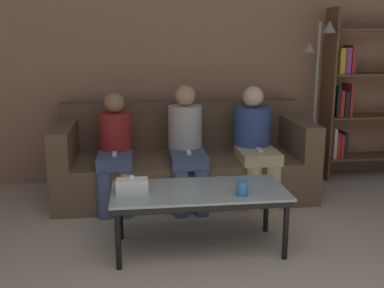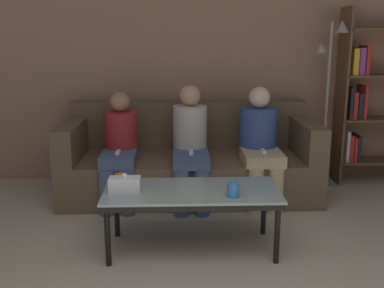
{
  "view_description": "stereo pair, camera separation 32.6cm",
  "coord_description": "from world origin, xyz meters",
  "px_view_note": "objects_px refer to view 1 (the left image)",
  "views": [
    {
      "loc": [
        -0.45,
        -1.25,
        1.5
      ],
      "look_at": [
        0.0,
        2.35,
        0.65
      ],
      "focal_mm": 42.0,
      "sensor_mm": 36.0,
      "label": 1
    },
    {
      "loc": [
        -0.13,
        -1.28,
        1.5
      ],
      "look_at": [
        0.0,
        2.35,
        0.65
      ],
      "focal_mm": 42.0,
      "sensor_mm": 36.0,
      "label": 2
    }
  ],
  "objects_px": {
    "cup_near_left": "(126,182)",
    "standing_lamp": "(317,86)",
    "seated_person_mid_left": "(186,142)",
    "seated_person_left_end": "(115,147)",
    "coffee_table": "(199,195)",
    "cup_near_right": "(242,188)",
    "seated_person_mid_right": "(255,140)",
    "tissue_box": "(132,186)",
    "couch": "(184,162)",
    "bookshelf": "(360,98)"
  },
  "relations": [
    {
      "from": "cup_near_left",
      "to": "standing_lamp",
      "type": "xyz_separation_m",
      "value": [
        1.95,
        1.31,
        0.53
      ]
    },
    {
      "from": "seated_person_mid_left",
      "to": "seated_person_left_end",
      "type": "bearing_deg",
      "value": 179.97
    },
    {
      "from": "coffee_table",
      "to": "cup_near_right",
      "type": "relative_size",
      "value": 12.61
    },
    {
      "from": "cup_near_right",
      "to": "seated_person_mid_right",
      "type": "relative_size",
      "value": 0.09
    },
    {
      "from": "tissue_box",
      "to": "seated_person_left_end",
      "type": "distance_m",
      "value": 1.03
    },
    {
      "from": "couch",
      "to": "tissue_box",
      "type": "bearing_deg",
      "value": -111.44
    },
    {
      "from": "couch",
      "to": "bookshelf",
      "type": "bearing_deg",
      "value": 9.13
    },
    {
      "from": "seated_person_left_end",
      "to": "standing_lamp",
      "type": "bearing_deg",
      "value": 11.34
    },
    {
      "from": "couch",
      "to": "coffee_table",
      "type": "relative_size",
      "value": 1.94
    },
    {
      "from": "cup_near_right",
      "to": "seated_person_mid_left",
      "type": "relative_size",
      "value": 0.09
    },
    {
      "from": "couch",
      "to": "cup_near_left",
      "type": "height_order",
      "value": "couch"
    },
    {
      "from": "tissue_box",
      "to": "seated_person_mid_right",
      "type": "bearing_deg",
      "value": 42.18
    },
    {
      "from": "cup_near_right",
      "to": "seated_person_mid_left",
      "type": "xyz_separation_m",
      "value": [
        -0.25,
        1.16,
        0.07
      ]
    },
    {
      "from": "coffee_table",
      "to": "seated_person_mid_right",
      "type": "bearing_deg",
      "value": 56.52
    },
    {
      "from": "seated_person_left_end",
      "to": "seated_person_mid_left",
      "type": "xyz_separation_m",
      "value": [
        0.65,
        -0.0,
        0.03
      ]
    },
    {
      "from": "tissue_box",
      "to": "couch",
      "type": "bearing_deg",
      "value": 68.56
    },
    {
      "from": "cup_near_left",
      "to": "bookshelf",
      "type": "relative_size",
      "value": 0.05
    },
    {
      "from": "coffee_table",
      "to": "bookshelf",
      "type": "height_order",
      "value": "bookshelf"
    },
    {
      "from": "cup_near_left",
      "to": "seated_person_mid_right",
      "type": "bearing_deg",
      "value": 37.63
    },
    {
      "from": "tissue_box",
      "to": "coffee_table",
      "type": "bearing_deg",
      "value": 2.44
    },
    {
      "from": "seated_person_left_end",
      "to": "bookshelf",
      "type": "bearing_deg",
      "value": 12.01
    },
    {
      "from": "couch",
      "to": "seated_person_mid_right",
      "type": "bearing_deg",
      "value": -18.85
    },
    {
      "from": "tissue_box",
      "to": "bookshelf",
      "type": "bearing_deg",
      "value": 32.74
    },
    {
      "from": "seated_person_left_end",
      "to": "seated_person_mid_right",
      "type": "height_order",
      "value": "seated_person_mid_right"
    },
    {
      "from": "cup_near_left",
      "to": "standing_lamp",
      "type": "height_order",
      "value": "standing_lamp"
    },
    {
      "from": "couch",
      "to": "bookshelf",
      "type": "height_order",
      "value": "bookshelf"
    },
    {
      "from": "cup_near_right",
      "to": "couch",
      "type": "bearing_deg",
      "value": 100.26
    },
    {
      "from": "seated_person_mid_left",
      "to": "seated_person_mid_right",
      "type": "bearing_deg",
      "value": 1.62
    },
    {
      "from": "coffee_table",
      "to": "standing_lamp",
      "type": "bearing_deg",
      "value": 44.71
    },
    {
      "from": "cup_near_right",
      "to": "seated_person_left_end",
      "type": "distance_m",
      "value": 1.47
    },
    {
      "from": "seated_person_mid_left",
      "to": "seated_person_mid_right",
      "type": "height_order",
      "value": "seated_person_mid_left"
    },
    {
      "from": "cup_near_left",
      "to": "seated_person_mid_left",
      "type": "xyz_separation_m",
      "value": [
        0.54,
        0.9,
        0.07
      ]
    },
    {
      "from": "seated_person_mid_left",
      "to": "seated_person_mid_right",
      "type": "relative_size",
      "value": 1.02
    },
    {
      "from": "standing_lamp",
      "to": "seated_person_mid_left",
      "type": "bearing_deg",
      "value": -163.63
    },
    {
      "from": "tissue_box",
      "to": "seated_person_mid_left",
      "type": "bearing_deg",
      "value": 64.11
    },
    {
      "from": "standing_lamp",
      "to": "seated_person_mid_right",
      "type": "relative_size",
      "value": 1.57
    },
    {
      "from": "cup_near_left",
      "to": "seated_person_mid_right",
      "type": "xyz_separation_m",
      "value": [
        1.19,
        0.92,
        0.07
      ]
    },
    {
      "from": "seated_person_left_end",
      "to": "cup_near_left",
      "type": "bearing_deg",
      "value": -83.19
    },
    {
      "from": "couch",
      "to": "tissue_box",
      "type": "xyz_separation_m",
      "value": [
        -0.49,
        -1.26,
        0.19
      ]
    },
    {
      "from": "cup_near_right",
      "to": "standing_lamp",
      "type": "bearing_deg",
      "value": 53.82
    },
    {
      "from": "bookshelf",
      "to": "seated_person_left_end",
      "type": "xyz_separation_m",
      "value": [
        -2.6,
        -0.55,
        -0.34
      ]
    },
    {
      "from": "bookshelf",
      "to": "seated_person_left_end",
      "type": "relative_size",
      "value": 1.76
    },
    {
      "from": "couch",
      "to": "standing_lamp",
      "type": "distance_m",
      "value": 1.58
    },
    {
      "from": "cup_near_left",
      "to": "tissue_box",
      "type": "height_order",
      "value": "tissue_box"
    },
    {
      "from": "seated_person_mid_right",
      "to": "cup_near_left",
      "type": "bearing_deg",
      "value": -142.37
    },
    {
      "from": "coffee_table",
      "to": "seated_person_left_end",
      "type": "xyz_separation_m",
      "value": [
        -0.63,
        1.0,
        0.13
      ]
    },
    {
      "from": "bookshelf",
      "to": "seated_person_mid_left",
      "type": "xyz_separation_m",
      "value": [
        -1.95,
        -0.55,
        -0.31
      ]
    },
    {
      "from": "tissue_box",
      "to": "seated_person_mid_left",
      "type": "relative_size",
      "value": 0.2
    },
    {
      "from": "couch",
      "to": "seated_person_left_end",
      "type": "xyz_separation_m",
      "value": [
        -0.65,
        -0.24,
        0.23
      ]
    },
    {
      "from": "couch",
      "to": "coffee_table",
      "type": "distance_m",
      "value": 1.24
    }
  ]
}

